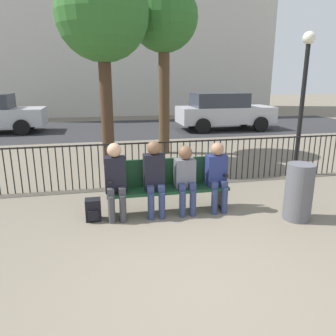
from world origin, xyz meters
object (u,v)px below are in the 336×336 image
(seated_person_2, at_px, (185,175))
(tree_0, at_px, (102,16))
(seated_person_1, at_px, (154,174))
(seated_person_0, at_px, (115,177))
(seated_person_3, at_px, (217,173))
(backpack, at_px, (93,210))
(lamp_post, at_px, (304,81))
(tree_1, at_px, (164,21))
(parked_car_1, at_px, (223,111))
(trash_bin, at_px, (299,192))
(park_bench, at_px, (167,183))

(seated_person_2, distance_m, tree_0, 4.84)
(seated_person_1, xyz_separation_m, tree_0, (-0.63, 3.59, 2.98))
(tree_0, bearing_deg, seated_person_0, -90.12)
(seated_person_0, distance_m, seated_person_3, 1.73)
(backpack, relative_size, lamp_post, 0.11)
(seated_person_2, distance_m, seated_person_3, 0.56)
(tree_1, xyz_separation_m, lamp_post, (2.65, -2.94, -1.62))
(backpack, height_order, tree_0, tree_0)
(seated_person_3, xyz_separation_m, parked_car_1, (3.50, 8.72, 0.16))
(seated_person_2, relative_size, tree_0, 0.24)
(parked_car_1, distance_m, trash_bin, 9.67)
(seated_person_0, relative_size, seated_person_2, 1.08)
(seated_person_0, distance_m, trash_bin, 2.98)
(seated_person_1, relative_size, seated_person_2, 1.09)
(seated_person_1, bearing_deg, seated_person_2, -0.56)
(seated_person_1, distance_m, seated_person_2, 0.53)
(seated_person_3, relative_size, trash_bin, 1.28)
(parked_car_1, bearing_deg, backpack, -122.71)
(seated_person_2, bearing_deg, tree_0, 107.89)
(park_bench, distance_m, lamp_post, 4.19)
(park_bench, distance_m, seated_person_2, 0.36)
(seated_person_2, xyz_separation_m, parked_car_1, (4.06, 8.73, 0.17))
(park_bench, relative_size, seated_person_2, 1.77)
(seated_person_2, xyz_separation_m, tree_0, (-1.16, 3.60, 3.02))
(tree_0, relative_size, tree_1, 1.00)
(seated_person_3, xyz_separation_m, tree_1, (0.00, 4.65, 3.12))
(parked_car_1, height_order, trash_bin, parked_car_1)
(backpack, xyz_separation_m, tree_0, (0.39, 3.61, 3.52))
(parked_car_1, bearing_deg, seated_person_0, -120.95)
(seated_person_3, distance_m, tree_0, 5.00)
(lamp_post, xyz_separation_m, trash_bin, (-1.48, -2.37, -1.71))
(park_bench, height_order, tree_1, tree_1)
(seated_person_1, bearing_deg, park_bench, 27.98)
(seated_person_1, bearing_deg, seated_person_3, -0.19)
(park_bench, xyz_separation_m, lamp_post, (3.50, 1.58, 1.68))
(tree_1, distance_m, lamp_post, 4.28)
(backpack, bearing_deg, trash_bin, -11.10)
(park_bench, bearing_deg, lamp_post, 24.32)
(seated_person_0, distance_m, tree_1, 5.85)
(seated_person_0, relative_size, tree_1, 0.26)
(seated_person_0, bearing_deg, parked_car_1, 59.05)
(tree_0, distance_m, trash_bin, 6.07)
(tree_0, bearing_deg, parked_car_1, 44.47)
(seated_person_1, xyz_separation_m, seated_person_3, (1.09, -0.00, -0.04))
(seated_person_2, height_order, seated_person_3, seated_person_3)
(park_bench, distance_m, seated_person_0, 0.91)
(seated_person_1, height_order, lamp_post, lamp_post)
(seated_person_2, height_order, tree_0, tree_0)
(seated_person_0, xyz_separation_m, tree_0, (0.01, 3.59, 2.98))
(seated_person_3, bearing_deg, lamp_post, 32.90)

